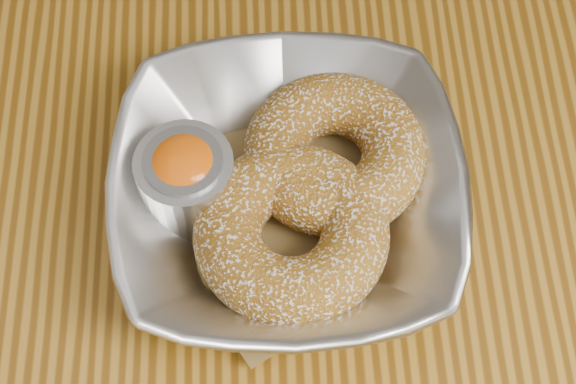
{
  "coord_description": "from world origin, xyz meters",
  "views": [
    {
      "loc": [
        0.05,
        -0.2,
        1.24
      ],
      "look_at": [
        0.06,
        0.04,
        0.78
      ],
      "focal_mm": 55.0,
      "sensor_mm": 36.0,
      "label": 1
    }
  ],
  "objects_px": {
    "serving_bowl": "(288,196)",
    "ramekin": "(186,179)",
    "donut_back": "(334,153)",
    "donut_front": "(291,233)",
    "table": "(202,335)"
  },
  "relations": [
    {
      "from": "donut_back",
      "to": "ramekin",
      "type": "xyz_separation_m",
      "value": [
        -0.09,
        -0.02,
        0.01
      ]
    },
    {
      "from": "table",
      "to": "ramekin",
      "type": "height_order",
      "value": "ramekin"
    },
    {
      "from": "donut_back",
      "to": "serving_bowl",
      "type": "bearing_deg",
      "value": -138.59
    },
    {
      "from": "table",
      "to": "serving_bowl",
      "type": "relative_size",
      "value": 5.77
    },
    {
      "from": "table",
      "to": "donut_front",
      "type": "bearing_deg",
      "value": 13.35
    },
    {
      "from": "table",
      "to": "serving_bowl",
      "type": "height_order",
      "value": "serving_bowl"
    },
    {
      "from": "table",
      "to": "ramekin",
      "type": "relative_size",
      "value": 20.87
    },
    {
      "from": "serving_bowl",
      "to": "donut_front",
      "type": "bearing_deg",
      "value": -88.23
    },
    {
      "from": "table",
      "to": "ramekin",
      "type": "xyz_separation_m",
      "value": [
        0.0,
        0.05,
        0.13
      ]
    },
    {
      "from": "donut_back",
      "to": "donut_front",
      "type": "xyz_separation_m",
      "value": [
        -0.03,
        -0.05,
        0.0
      ]
    },
    {
      "from": "donut_back",
      "to": "donut_front",
      "type": "relative_size",
      "value": 0.97
    },
    {
      "from": "ramekin",
      "to": "donut_back",
      "type": "bearing_deg",
      "value": 11.13
    },
    {
      "from": "donut_front",
      "to": "ramekin",
      "type": "height_order",
      "value": "ramekin"
    },
    {
      "from": "serving_bowl",
      "to": "ramekin",
      "type": "bearing_deg",
      "value": 172.05
    },
    {
      "from": "serving_bowl",
      "to": "donut_back",
      "type": "relative_size",
      "value": 1.88
    }
  ]
}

